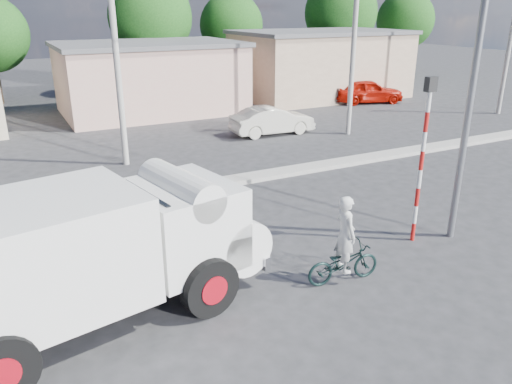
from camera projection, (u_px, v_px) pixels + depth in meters
name	position (u px, v px, depth m)	size (l,w,h in m)	color
ground_plane	(351.00, 296.00, 10.90)	(120.00, 120.00, 0.00)	#2A2A2D
median	(211.00, 184.00, 17.53)	(40.00, 0.80, 0.16)	#99968E
truck	(98.00, 249.00, 9.61)	(7.11, 3.74, 2.80)	black
bicycle	(343.00, 263.00, 11.35)	(0.62, 1.77, 0.93)	black
cyclist	(344.00, 246.00, 11.19)	(0.65, 0.43, 1.79)	silver
car_cream	(272.00, 121.00, 24.51)	(1.44, 4.14, 1.36)	beige
car_red	(368.00, 91.00, 32.46)	(1.83, 4.55, 1.55)	#A40F04
traffic_pole	(423.00, 147.00, 12.62)	(0.28, 0.18, 4.36)	red
streetlight	(473.00, 50.00, 11.95)	(2.34, 0.22, 9.00)	slate
building_row	(135.00, 76.00, 28.93)	(37.80, 7.30, 4.44)	#BCAF8E
tree_row	(195.00, 21.00, 36.12)	(51.24, 7.43, 8.42)	#38281E
utility_poles	(243.00, 54.00, 20.86)	(35.40, 0.24, 8.00)	#99968E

